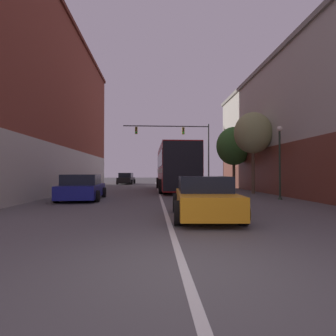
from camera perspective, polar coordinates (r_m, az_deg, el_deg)
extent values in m
plane|color=#565454|center=(4.11, 3.51, -21.15)|extent=(160.00, 160.00, 0.00)
cube|color=silver|center=(18.90, -1.93, -5.39)|extent=(0.14, 42.02, 0.01)
cube|color=brown|center=(23.27, -28.03, 11.55)|extent=(6.98, 24.34, 12.93)
cube|color=#B7B2A3|center=(21.49, -19.79, -0.55)|extent=(0.24, 23.85, 3.20)
cube|color=brown|center=(25.40, -27.88, 25.60)|extent=(7.26, 24.58, 0.30)
cube|color=#B7B2A3|center=(20.48, 32.07, 8.18)|extent=(7.56, 25.54, 9.32)
cube|color=brown|center=(18.31, 22.61, -0.44)|extent=(0.24, 25.03, 3.20)
cube|color=gray|center=(21.66, 31.93, 20.03)|extent=(7.86, 25.80, 0.30)
cube|color=maroon|center=(21.16, 1.58, 0.05)|extent=(2.63, 10.25, 3.24)
cube|color=black|center=(21.18, 1.58, 1.63)|extent=(2.68, 10.05, 1.04)
cube|color=beige|center=(21.15, 1.58, -0.65)|extent=(2.67, 10.15, 0.32)
cube|color=black|center=(16.09, 3.31, 0.43)|extent=(2.48, 0.08, 3.11)
cylinder|color=black|center=(24.25, -2.19, -3.27)|extent=(0.31, 1.00, 1.00)
cylinder|color=black|center=(24.47, 3.90, -3.25)|extent=(0.31, 1.00, 1.00)
cylinder|color=black|center=(17.92, -1.59, -4.03)|extent=(0.31, 1.00, 1.00)
cylinder|color=black|center=(18.21, 6.61, -3.98)|extent=(0.31, 1.00, 1.00)
cube|color=orange|center=(8.43, 7.97, -7.32)|extent=(1.94, 3.98, 0.63)
cube|color=black|center=(8.61, 7.75, -3.46)|extent=(1.68, 2.11, 0.49)
cylinder|color=black|center=(9.57, 1.73, -7.57)|extent=(0.26, 0.68, 0.67)
cylinder|color=black|center=(9.77, 12.18, -7.41)|extent=(0.26, 0.68, 0.67)
cylinder|color=black|center=(7.19, 2.20, -9.71)|extent=(0.26, 0.68, 0.67)
cylinder|color=black|center=(7.45, 16.03, -9.36)|extent=(0.26, 0.68, 0.67)
cube|color=navy|center=(14.67, -18.12, -4.70)|extent=(2.08, 4.26, 0.65)
cube|color=black|center=(14.44, -18.27, -2.41)|extent=(1.82, 2.26, 0.54)
cylinder|color=black|center=(16.14, -20.54, -5.05)|extent=(0.25, 0.58, 0.57)
cylinder|color=black|center=(15.80, -13.79, -5.17)|extent=(0.25, 0.58, 0.57)
cylinder|color=black|center=(13.66, -23.14, -5.76)|extent=(0.25, 0.58, 0.57)
cylinder|color=black|center=(13.25, -15.17, -5.95)|extent=(0.25, 0.58, 0.57)
cube|color=black|center=(34.41, -9.07, -2.63)|extent=(1.96, 4.49, 0.68)
cube|color=black|center=(34.18, -9.12, -1.56)|extent=(1.70, 2.38, 0.60)
cylinder|color=black|center=(35.91, -10.11, -2.89)|extent=(0.26, 0.60, 0.59)
cylinder|color=black|center=(35.63, -7.31, -2.91)|extent=(0.26, 0.60, 0.59)
cylinder|color=black|center=(33.23, -10.95, -3.03)|extent=(0.26, 0.60, 0.59)
cylinder|color=black|center=(32.93, -7.93, -3.05)|extent=(0.26, 0.60, 0.59)
cylinder|color=#333338|center=(30.61, 8.81, 2.89)|extent=(0.18, 0.18, 7.10)
cylinder|color=#333338|center=(30.37, -0.38, 9.09)|extent=(9.78, 0.12, 0.12)
cube|color=#9E8419|center=(30.45, 3.33, 8.08)|extent=(0.28, 0.24, 0.80)
sphere|color=black|center=(30.34, 3.37, 8.58)|extent=(0.18, 0.18, 0.18)
sphere|color=black|center=(30.30, 3.37, 8.12)|extent=(0.18, 0.18, 0.18)
sphere|color=green|center=(30.26, 3.37, 7.66)|extent=(0.18, 0.18, 0.18)
cube|color=#9E8419|center=(30.31, -6.92, 8.13)|extent=(0.28, 0.24, 0.80)
sphere|color=black|center=(30.20, -6.94, 8.64)|extent=(0.18, 0.18, 0.18)
sphere|color=black|center=(30.16, -6.94, 8.17)|extent=(0.18, 0.18, 0.18)
sphere|color=green|center=(30.12, -6.94, 7.71)|extent=(0.18, 0.18, 0.18)
cone|color=#233323|center=(15.32, 23.21, -5.94)|extent=(0.26, 0.26, 0.20)
cylinder|color=#233323|center=(15.27, 23.16, 0.60)|extent=(0.10, 0.10, 3.69)
sphere|color=#EFE5CC|center=(15.45, 23.10, 7.86)|extent=(0.30, 0.30, 0.30)
cylinder|color=brown|center=(19.02, 18.05, -0.65)|extent=(0.22, 0.22, 3.10)
ellipsoid|color=#99A366|center=(19.22, 18.00, 7.28)|extent=(2.59, 2.33, 2.85)
cylinder|color=brown|center=(23.40, 14.16, -1.50)|extent=(0.24, 0.24, 2.49)
ellipsoid|color=#38702D|center=(23.52, 14.13, 4.66)|extent=(3.02, 2.72, 3.32)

